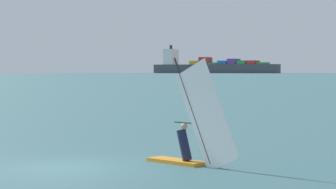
% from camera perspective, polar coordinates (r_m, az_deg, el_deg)
% --- Properties ---
extents(ground_plane, '(4000.00, 4000.00, 0.00)m').
position_cam_1_polar(ground_plane, '(21.42, -9.09, -6.36)').
color(ground_plane, '#386066').
extents(windsurfer, '(2.70, 3.18, 3.76)m').
position_cam_1_polar(windsurfer, '(21.56, 2.05, -3.78)').
color(windsurfer, orange).
rests_on(windsurfer, ground_plane).
extents(cargo_ship, '(169.86, 116.07, 40.93)m').
position_cam_1_polar(cargo_ship, '(923.35, 3.94, 2.48)').
color(cargo_ship, '#3F444C').
rests_on(cargo_ship, ground_plane).
extents(distant_headland, '(1137.39, 393.60, 48.15)m').
position_cam_1_polar(distant_headland, '(1459.63, 13.90, 2.85)').
color(distant_headland, '#60665B').
rests_on(distant_headland, ground_plane).
extents(small_sailboat, '(2.80, 8.81, 8.11)m').
position_cam_1_polar(small_sailboat, '(240.30, 3.29, 1.51)').
color(small_sailboat, white).
rests_on(small_sailboat, ground_plane).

